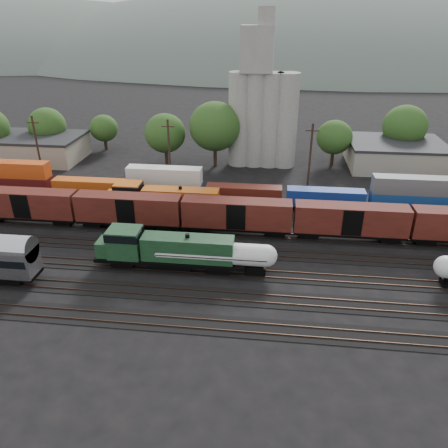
# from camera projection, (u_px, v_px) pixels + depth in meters

# --- Properties ---
(ground) EXTENTS (600.00, 600.00, 0.00)m
(ground) POSITION_uv_depth(u_px,v_px,m) (224.00, 251.00, 57.31)
(ground) COLOR black
(tracks) EXTENTS (180.00, 33.20, 0.20)m
(tracks) POSITION_uv_depth(u_px,v_px,m) (224.00, 251.00, 57.29)
(tracks) COLOR black
(tracks) RESTS_ON ground
(green_locomotive) EXTENTS (18.24, 3.22, 4.83)m
(green_locomotive) POSITION_uv_depth(u_px,v_px,m) (162.00, 249.00, 52.35)
(green_locomotive) COLOR black
(green_locomotive) RESTS_ON ground
(tank_car_a) EXTENTS (15.49, 2.77, 4.06)m
(tank_car_a) POSITION_uv_depth(u_px,v_px,m) (212.00, 254.00, 51.86)
(tank_car_a) COLOR silver
(tank_car_a) RESTS_ON ground
(orange_locomotive) EXTENTS (19.12, 3.19, 4.78)m
(orange_locomotive) POSITION_uv_depth(u_px,v_px,m) (160.00, 199.00, 66.13)
(orange_locomotive) COLOR black
(orange_locomotive) RESTS_ON ground
(boxcar_string) EXTENTS (122.80, 2.90, 4.20)m
(boxcar_string) POSITION_uv_depth(u_px,v_px,m) (182.00, 212.00, 61.04)
(boxcar_string) COLOR black
(boxcar_string) RESTS_ON ground
(container_wall) EXTENTS (161.28, 2.60, 5.80)m
(container_wall) POSITION_uv_depth(u_px,v_px,m) (200.00, 188.00, 70.05)
(container_wall) COLOR black
(container_wall) RESTS_ON ground
(grain_silo) EXTENTS (13.40, 5.00, 29.00)m
(grain_silo) POSITION_uv_depth(u_px,v_px,m) (262.00, 109.00, 84.01)
(grain_silo) COLOR gray
(grain_silo) RESTS_ON ground
(industrial_sheds) EXTENTS (119.38, 17.26, 5.10)m
(industrial_sheds) POSITION_uv_depth(u_px,v_px,m) (277.00, 154.00, 86.87)
(industrial_sheds) COLOR #9E937F
(industrial_sheds) RESTS_ON ground
(tree_band) EXTENTS (166.15, 18.48, 14.51)m
(tree_band) POSITION_uv_depth(u_px,v_px,m) (300.00, 131.00, 85.42)
(tree_band) COLOR black
(tree_band) RESTS_ON ground
(utility_poles) EXTENTS (122.20, 0.36, 12.00)m
(utility_poles) POSITION_uv_depth(u_px,v_px,m) (238.00, 155.00, 74.13)
(utility_poles) COLOR black
(utility_poles) RESTS_ON ground
(distant_hills) EXTENTS (860.00, 286.00, 130.00)m
(distant_hills) POSITION_uv_depth(u_px,v_px,m) (303.00, 89.00, 295.38)
(distant_hills) COLOR #59665B
(distant_hills) RESTS_ON ground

